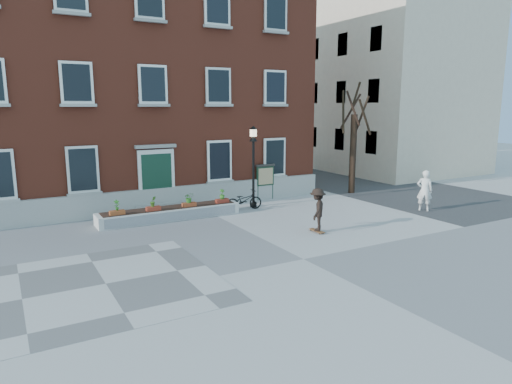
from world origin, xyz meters
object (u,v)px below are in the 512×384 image
notice_board (265,176)px  skateboarder (317,210)px  parked_car (283,162)px  lamp_post (253,155)px  bystander (425,191)px  bicycle (244,200)px

notice_board → skateboarder: 6.61m
parked_car → skateboarder: bearing=-141.9°
skateboarder → lamp_post: bearing=89.3°
bystander → notice_board: 7.86m
notice_board → skateboarder: notice_board is taller
parked_car → notice_board: 11.44m
bicycle → bystander: (7.28, -4.32, 0.50)m
skateboarder → bicycle: bearing=97.7°
bicycle → lamp_post: (0.71, 0.36, 2.07)m
bicycle → bystander: bystander is taller
bicycle → parked_car: parked_car is taller
bystander → skateboarder: bystander is taller
parked_car → bystander: bystander is taller
bystander → bicycle: bearing=17.9°
bystander → lamp_post: (-6.56, 4.68, 1.57)m
bicycle → notice_board: notice_board is taller
bystander → lamp_post: size_ratio=0.49×
lamp_post → skateboarder: (-0.06, -5.20, -1.63)m
bystander → notice_board: (-5.16, 5.92, 0.30)m
lamp_post → skateboarder: lamp_post is taller
bicycle → lamp_post: lamp_post is taller
parked_car → notice_board: notice_board is taller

